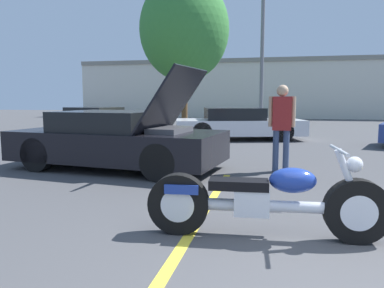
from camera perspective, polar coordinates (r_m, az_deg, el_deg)
name	(u,v)px	position (r m, az deg, el deg)	size (l,w,h in m)	color
parking_stripe_foreground	(202,215)	(4.76, 1.50, -10.80)	(0.12, 5.09, 0.01)	yellow
far_building	(285,87)	(29.98, 14.01, 8.42)	(32.00, 4.20, 4.40)	beige
light_pole	(264,29)	(18.64, 10.95, 16.77)	(1.21, 0.28, 8.58)	slate
tree_background	(184,30)	(20.04, -1.18, 17.03)	(4.59, 4.59, 7.61)	brown
motorcycle	(264,201)	(4.01, 10.94, -8.52)	(2.49, 0.70, 0.96)	black
show_car_hood_open	(118,140)	(7.92, -11.19, 0.60)	(4.54, 2.45, 2.04)	black
parked_car_mid_row	(238,124)	(13.48, 6.97, 3.03)	(4.80, 3.00, 1.13)	silver
parked_car_left_row	(97,120)	(16.46, -14.29, 3.56)	(4.82, 2.95, 1.09)	yellow
spectator_by_show_car	(282,120)	(7.58, 13.51, 3.51)	(0.52, 0.23, 1.72)	#38476B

